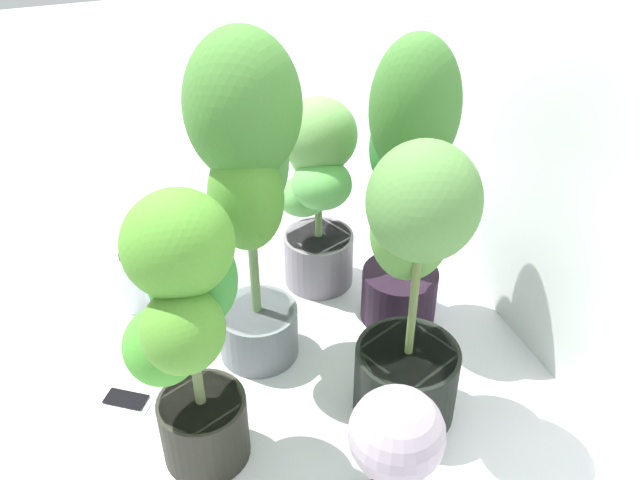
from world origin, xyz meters
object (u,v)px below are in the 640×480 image
at_px(potted_plant_center, 248,173).
at_px(potted_plant_front_right, 187,321).
at_px(potted_plant_back_left, 318,188).
at_px(nutrient_bottle, 132,282).
at_px(cell_phone, 126,400).
at_px(potted_plant_back_center, 409,171).
at_px(potted_plant_back_right, 413,282).
at_px(floor_fan, 396,442).

bearing_deg(potted_plant_center, potted_plant_front_right, -36.35).
relative_size(potted_plant_back_left, potted_plant_front_right, 0.86).
xyz_separation_m(potted_plant_center, potted_plant_front_right, (0.31, -0.23, -0.16)).
relative_size(potted_plant_center, nutrient_bottle, 4.63).
bearing_deg(cell_phone, potted_plant_back_center, -50.87).
relative_size(potted_plant_back_left, nutrient_bottle, 3.12).
distance_m(potted_plant_back_right, cell_phone, 0.86).
height_order(potted_plant_back_left, cell_phone, potted_plant_back_left).
xyz_separation_m(potted_plant_front_right, floor_fan, (0.32, 0.36, -0.17)).
distance_m(potted_plant_center, potted_plant_front_right, 0.41).
height_order(potted_plant_back_right, cell_phone, potted_plant_back_right).
bearing_deg(cell_phone, potted_plant_back_left, -30.01).
xyz_separation_m(potted_plant_center, cell_phone, (0.07, -0.40, -0.59)).
xyz_separation_m(potted_plant_front_right, nutrient_bottle, (-0.63, -0.09, -0.34)).
height_order(potted_plant_center, cell_phone, potted_plant_center).
bearing_deg(potted_plant_center, potted_plant_back_center, 90.97).
xyz_separation_m(potted_plant_back_center, nutrient_bottle, (-0.32, -0.77, -0.42)).
relative_size(potted_plant_back_right, potted_plant_front_right, 1.05).
bearing_deg(potted_plant_back_center, floor_fan, -26.52).
xyz_separation_m(cell_phone, nutrient_bottle, (-0.40, 0.08, 0.09)).
relative_size(cell_phone, nutrient_bottle, 0.76).
bearing_deg(nutrient_bottle, potted_plant_back_right, 43.40).
xyz_separation_m(potted_plant_back_left, cell_phone, (0.33, -0.67, -0.35)).
bearing_deg(nutrient_bottle, potted_plant_front_right, 8.31).
bearing_deg(potted_plant_back_left, potted_plant_back_center, 34.98).
distance_m(potted_plant_back_right, potted_plant_back_left, 0.60).
height_order(potted_plant_back_left, potted_plant_center, potted_plant_center).
height_order(potted_plant_back_center, floor_fan, potted_plant_back_center).
xyz_separation_m(potted_plant_back_center, potted_plant_front_right, (0.32, -0.68, -0.08)).
bearing_deg(nutrient_bottle, floor_fan, 25.28).
bearing_deg(potted_plant_back_right, potted_plant_front_right, -92.74).
bearing_deg(floor_fan, potted_plant_back_center, 141.81).
distance_m(cell_phone, floor_fan, 0.81).
height_order(potted_plant_back_left, floor_fan, potted_plant_back_left).
bearing_deg(potted_plant_back_center, potted_plant_center, -89.03).
bearing_deg(floor_fan, potted_plant_front_right, -143.54).
bearing_deg(cell_phone, potted_plant_front_right, -110.55).
distance_m(potted_plant_center, nutrient_bottle, 0.68).
bearing_deg(potted_plant_back_center, potted_plant_back_left, -145.02).
relative_size(potted_plant_front_right, floor_fan, 1.93).
distance_m(potted_plant_center, floor_fan, 0.73).
bearing_deg(potted_plant_front_right, potted_plant_back_center, 114.99).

